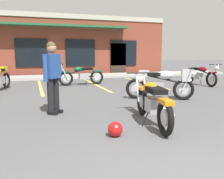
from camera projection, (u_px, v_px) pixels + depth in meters
name	position (u px, v px, depth m)	size (l,w,h in m)	color
ground_plane	(96.00, 109.00, 6.08)	(80.00, 80.00, 0.00)	#515154
sidewalk_kerb	(60.00, 77.00, 13.90)	(22.00, 1.80, 0.14)	#A8A59E
brick_storefront_building	(53.00, 46.00, 17.28)	(14.90, 6.08, 3.87)	brown
painted_stall_lines	(69.00, 86.00, 10.53)	(7.38, 4.80, 0.01)	#DBCC4C
motorcycle_foreground_classic	(152.00, 101.00, 4.78)	(0.75, 2.10, 0.98)	black
motorcycle_silver_naked	(81.00, 75.00, 10.71)	(2.11, 0.67, 0.98)	black
motorcycle_blue_standard	(200.00, 75.00, 10.72)	(0.66, 2.11, 0.98)	black
motorcycle_green_cafe_racer	(163.00, 83.00, 7.30)	(1.94, 1.22, 0.98)	black
person_in_black_shirt	(53.00, 73.00, 5.50)	(0.47, 0.52, 1.68)	black
helmet_on_pavement	(115.00, 129.00, 4.06)	(0.26, 0.26, 0.26)	#B71414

